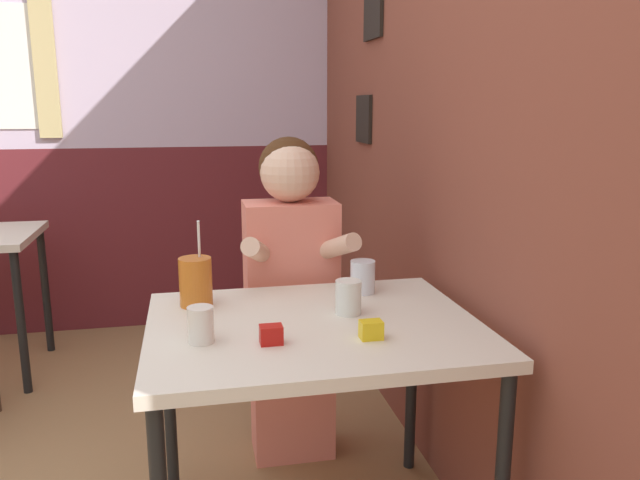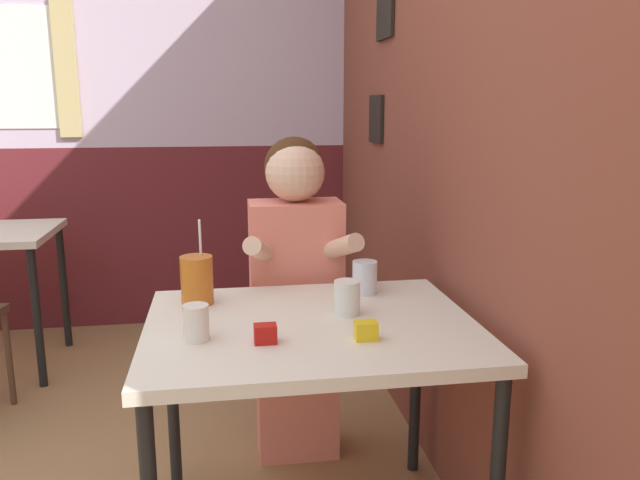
{
  "view_description": "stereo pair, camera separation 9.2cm",
  "coord_description": "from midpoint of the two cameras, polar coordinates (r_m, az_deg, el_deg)",
  "views": [
    {
      "loc": [
        0.57,
        -1.36,
        1.35
      ],
      "look_at": [
        0.95,
        0.48,
        0.94
      ],
      "focal_mm": 35.0,
      "sensor_mm": 36.0,
      "label": 1
    },
    {
      "loc": [
        0.66,
        -1.37,
        1.35
      ],
      "look_at": [
        0.95,
        0.48,
        0.94
      ],
      "focal_mm": 35.0,
      "sensor_mm": 36.0,
      "label": 2
    }
  ],
  "objects": [
    {
      "name": "brick_wall_right",
      "position": [
        2.74,
        6.04,
        12.27
      ],
      "size": [
        0.08,
        4.48,
        2.7
      ],
      "color": "brown",
      "rests_on": "ground_plane"
    },
    {
      "name": "back_wall",
      "position": [
        3.92,
        -21.56,
        11.59
      ],
      "size": [
        5.84,
        0.09,
        2.7
      ],
      "color": "silver",
      "rests_on": "ground_plane"
    },
    {
      "name": "main_table",
      "position": [
        1.85,
        -2.0,
        -9.6
      ],
      "size": [
        0.95,
        0.77,
        0.73
      ],
      "color": "beige",
      "rests_on": "ground_plane"
    },
    {
      "name": "person_seated",
      "position": [
        2.35,
        -3.79,
        -4.62
      ],
      "size": [
        0.42,
        0.41,
        1.24
      ],
      "color": "#EA7F6B",
      "rests_on": "ground_plane"
    },
    {
      "name": "cocktail_pitcher",
      "position": [
        1.99,
        -12.61,
        -3.75
      ],
      "size": [
        0.1,
        0.1,
        0.27
      ],
      "color": "#C6661E",
      "rests_on": "main_table"
    },
    {
      "name": "glass_near_pitcher",
      "position": [
        2.08,
        2.65,
        -3.39
      ],
      "size": [
        0.08,
        0.08,
        0.11
      ],
      "color": "silver",
      "rests_on": "main_table"
    },
    {
      "name": "glass_center",
      "position": [
        1.88,
        1.2,
        -5.26
      ],
      "size": [
        0.08,
        0.08,
        0.1
      ],
      "color": "silver",
      "rests_on": "main_table"
    },
    {
      "name": "glass_far_side",
      "position": [
        1.7,
        -12.41,
        -7.58
      ],
      "size": [
        0.07,
        0.07,
        0.1
      ],
      "color": "silver",
      "rests_on": "main_table"
    },
    {
      "name": "condiment_ketchup",
      "position": [
        1.66,
        -6.09,
        -8.62
      ],
      "size": [
        0.06,
        0.04,
        0.05
      ],
      "color": "#B7140F",
      "rests_on": "main_table"
    },
    {
      "name": "condiment_mustard",
      "position": [
        1.69,
        3.12,
        -8.21
      ],
      "size": [
        0.06,
        0.04,
        0.05
      ],
      "color": "yellow",
      "rests_on": "main_table"
    }
  ]
}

